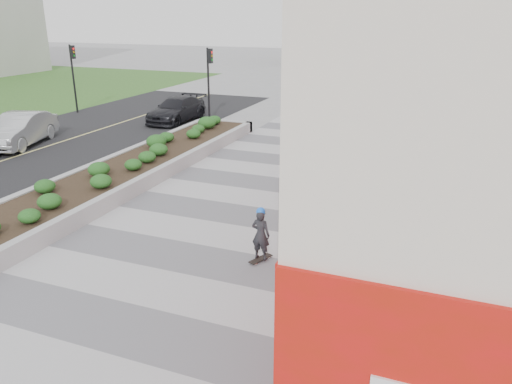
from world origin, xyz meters
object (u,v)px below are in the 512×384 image
Objects in this scene: car_silver at (20,130)px; traffic_signal_far at (73,68)px; car_dark at (177,109)px; traffic_signal_near at (209,74)px; skateboarder at (261,234)px; planter at (130,167)px.

traffic_signal_far is at bearing 95.58° from car_silver.
car_dark is (4.09, 7.75, -0.09)m from car_silver.
traffic_signal_near is 2.82× the size of skateboarder.
traffic_signal_far is at bearing -179.55° from car_dark.
car_silver reaches higher than planter.
car_silver is at bearing 163.84° from planter.
traffic_signal_far reaches higher than car_dark.
planter is 4.29× the size of traffic_signal_near.
planter is 3.85× the size of car_silver.
traffic_signal_near reaches higher than planter.
traffic_signal_near is 0.90× the size of car_silver.
planter is 10.90m from traffic_signal_near.
car_dark is (-1.96, -0.49, -2.08)m from traffic_signal_near.
car_dark is at bearing 0.05° from traffic_signal_far.
traffic_signal_far is 0.90× the size of car_silver.
planter is 8.10m from car_silver.
traffic_signal_far is (-9.20, -0.50, 0.00)m from traffic_signal_near.
traffic_signal_near is at bearing 99.35° from planter.
car_silver is (3.15, -7.75, -1.99)m from traffic_signal_far.
car_dark is (-3.69, 10.01, 0.26)m from planter.
traffic_signal_far is 0.89× the size of car_dark.
planter is at bearing -42.46° from traffic_signal_far.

